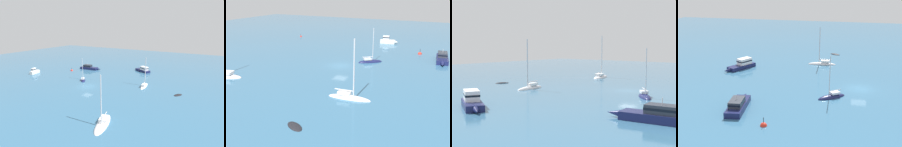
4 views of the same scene
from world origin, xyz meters
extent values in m
plane|color=teal|center=(0.00, 0.00, 0.00)|extent=(160.00, 160.00, 0.00)
ellipsoid|color=white|center=(14.81, -14.88, 0.00)|extent=(3.86, 7.40, 1.04)
cube|color=white|center=(14.58, -14.05, 0.73)|extent=(1.95, 2.44, 0.41)
cylinder|color=silver|center=(15.00, -15.56, 4.82)|extent=(0.19, 0.19, 8.59)
cylinder|color=silver|center=(14.57, -14.02, 1.18)|extent=(1.00, 3.12, 0.16)
ellipsoid|color=black|center=(23.31, 5.92, 0.00)|extent=(2.28, 2.81, 0.39)
cube|color=#191E4C|center=(-12.19, 17.06, 0.42)|extent=(7.07, 3.03, 0.85)
cone|color=#191E4C|center=(-7.99, 17.57, 0.42)|extent=(1.80, 1.05, 0.85)
cube|color=#2D333D|center=(-12.77, 16.99, 1.29)|extent=(3.25, 2.13, 0.89)
cube|color=black|center=(-12.77, 16.99, 1.34)|extent=(3.29, 2.17, 0.24)
cylinder|color=silver|center=(-12.77, 16.99, 2.07)|extent=(0.08, 0.08, 0.67)
ellipsoid|color=#191E4C|center=(-4.91, 4.27, 0.00)|extent=(4.10, 4.70, 1.06)
cube|color=silver|center=(-4.55, 3.81, 0.71)|extent=(1.67, 1.75, 0.36)
cylinder|color=silver|center=(-5.21, 4.65, 3.69)|extent=(0.13, 0.13, 6.32)
cylinder|color=silver|center=(-4.53, 3.79, 1.14)|extent=(1.44, 1.79, 0.11)
ellipsoid|color=white|center=(13.78, 8.05, 0.00)|extent=(1.87, 6.04, 0.99)
cube|color=white|center=(13.85, 7.33, 0.69)|extent=(1.09, 1.86, 0.40)
cylinder|color=silver|center=(13.73, 8.64, 4.33)|extent=(0.19, 0.19, 7.67)
cylinder|color=silver|center=(13.85, 7.30, 1.14)|extent=(0.40, 2.68, 0.15)
cube|color=#191E4C|center=(7.22, 23.98, 0.39)|extent=(6.29, 4.76, 0.78)
cone|color=#191E4C|center=(3.96, 25.81, 0.39)|extent=(1.70, 1.42, 0.78)
cube|color=white|center=(7.92, 23.60, 1.40)|extent=(3.24, 2.80, 1.25)
cube|color=black|center=(7.92, 23.60, 1.46)|extent=(3.30, 2.86, 0.24)
camera|label=1|loc=(30.53, -38.71, 16.68)|focal=29.49mm
camera|label=2|loc=(43.94, 21.35, 14.12)|focal=42.63mm
camera|label=3|loc=(-25.22, 46.86, 7.50)|focal=53.55mm
camera|label=4|loc=(-50.58, 0.90, 18.41)|focal=49.48mm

